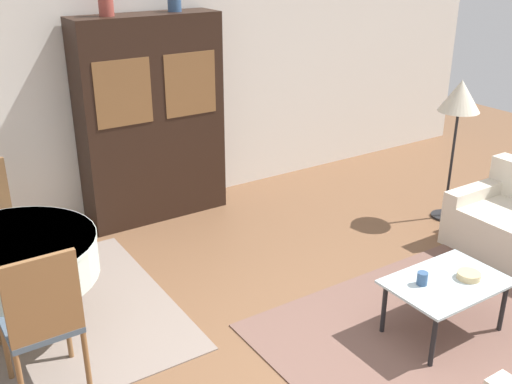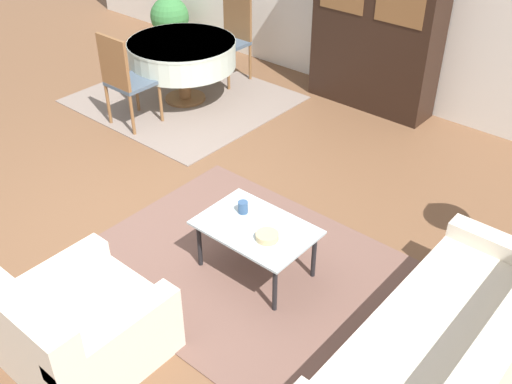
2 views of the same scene
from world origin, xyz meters
name	(u,v)px [view 2 (image 2 of 2)]	position (x,y,z in m)	size (l,w,h in m)	color
ground_plane	(136,230)	(0.00, 0.00, 0.00)	(14.00, 14.00, 0.00)	brown
area_rug	(252,271)	(1.10, 0.24, 0.01)	(2.56, 1.91, 0.01)	brown
dining_rug	(184,99)	(-1.53, 2.03, 0.01)	(2.27, 2.07, 0.01)	gray
couch	(449,354)	(2.71, 0.23, 0.28)	(0.86, 2.09, 0.76)	beige
armchair	(77,329)	(0.80, -1.12, 0.28)	(0.89, 0.92, 0.74)	beige
coffee_table	(256,231)	(1.12, 0.27, 0.39)	(0.87, 0.59, 0.43)	black
display_cabinet	(378,17)	(0.22, 3.37, 1.04)	(1.46, 0.42, 2.08)	black
dining_table	(182,54)	(-1.50, 2.03, 0.58)	(1.24, 1.24, 0.72)	brown
dining_chair_near	(124,76)	(-1.50, 1.19, 0.59)	(0.44, 0.44, 1.04)	brown
dining_chair_far	(232,34)	(-1.50, 2.88, 0.59)	(0.44, 0.44, 1.04)	brown
cup	(243,207)	(0.93, 0.34, 0.49)	(0.08, 0.08, 0.10)	#33517A
bowl	(267,236)	(1.27, 0.21, 0.46)	(0.17, 0.17, 0.05)	tan
potted_plant	(170,19)	(-2.97, 3.18, 0.38)	(0.55, 0.55, 0.69)	#4C4C51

